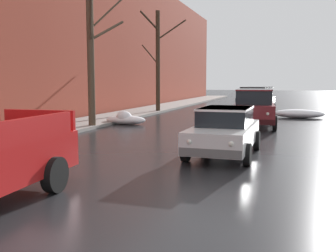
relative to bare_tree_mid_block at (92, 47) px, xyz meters
The scene contains 9 objects.
left_sidewalk_slab 4.13m from the bare_tree_mid_block, 129.01° to the right, with size 2.86×80.00×0.14m, color gray.
brick_townhouse_facade 3.79m from the bare_tree_mid_block, 154.80° to the right, with size 0.63×80.00×10.67m.
snow_bank_along_left_kerb 12.87m from the bare_tree_mid_block, 41.36° to the left, with size 2.94×1.29×0.52m.
snow_bank_mid_block_left 4.05m from the bare_tree_mid_block, 67.55° to the left, with size 2.15×0.93×0.69m.
bare_tree_mid_block is the anchor object (origin of this frame).
bare_tree_far_down_block 9.47m from the bare_tree_mid_block, 90.32° to the left, with size 3.37×2.48×6.97m.
sedan_white_parked_kerbside_close 8.96m from the bare_tree_mid_block, 34.30° to the right, with size 1.88×4.19×1.42m.
suv_maroon_parked_kerbside_mid 8.16m from the bare_tree_mid_block, 21.83° to the left, with size 2.33×4.60×1.82m.
suv_black_parked_far_down_block 12.63m from the bare_tree_mid_block, 57.41° to the left, with size 2.38×4.73×1.82m.
Camera 1 is at (3.77, 3.24, 2.20)m, focal length 41.50 mm.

